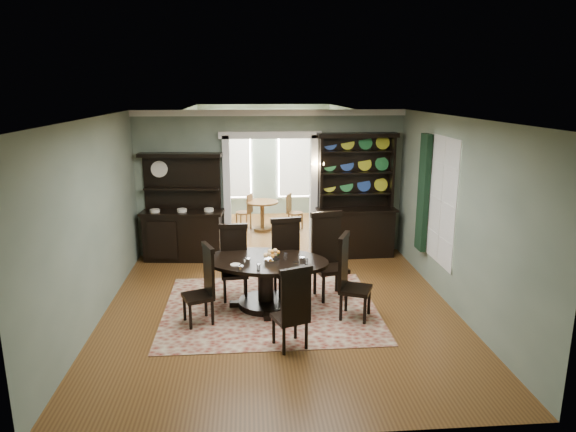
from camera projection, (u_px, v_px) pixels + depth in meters
name	position (u px, v px, depth m)	size (l,w,h in m)	color
room	(280.00, 214.00, 7.74)	(5.51, 6.01, 3.01)	brown
parlor	(266.00, 165.00, 13.07)	(3.51, 3.50, 3.01)	brown
doorway_trim	(270.00, 178.00, 10.59)	(2.08, 0.25, 2.57)	silver
right_window	(433.00, 197.00, 8.80)	(0.15, 1.47, 2.12)	white
wall_sconce	(317.00, 165.00, 10.45)	(0.27, 0.21, 0.21)	#AE8F2E
rug	(271.00, 308.00, 8.18)	(3.35, 2.79, 0.01)	maroon
dining_table	(266.00, 274.00, 8.14)	(2.24, 2.24, 0.79)	black
centerpiece	(272.00, 258.00, 7.98)	(1.22, 0.78, 0.20)	white
chair_far_left	(234.00, 260.00, 8.51)	(0.49, 0.46, 1.24)	black
chair_far_mid	(287.00, 256.00, 8.53)	(0.56, 0.54, 1.34)	black
chair_far_right	(328.00, 252.00, 8.55)	(0.63, 0.61, 1.43)	black
chair_end_left	(204.00, 283.00, 7.57)	(0.55, 0.56, 1.20)	black
chair_end_right	(349.00, 275.00, 7.73)	(0.61, 0.62, 1.31)	black
chair_near	(293.00, 307.00, 6.74)	(0.56, 0.55, 1.19)	black
sideboard	(183.00, 223.00, 10.42)	(1.70, 0.75, 2.17)	black
welsh_dresser	(356.00, 212.00, 10.63)	(1.65, 0.65, 2.54)	black
parlor_table	(262.00, 211.00, 12.58)	(0.79, 0.79, 0.73)	brown
parlor_chair_left	(246.00, 211.00, 12.64)	(0.43, 0.42, 0.90)	brown
parlor_chair_right	(293.00, 211.00, 12.65)	(0.42, 0.42, 0.89)	brown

